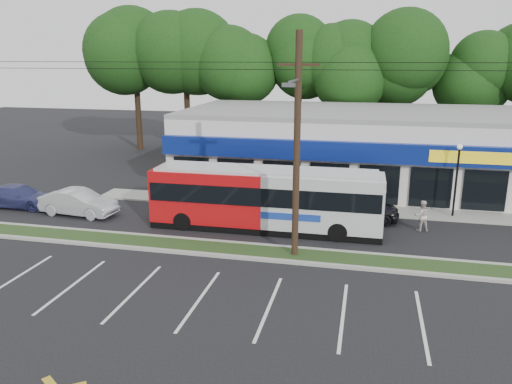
{
  "coord_description": "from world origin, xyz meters",
  "views": [
    {
      "loc": [
        6.01,
        -20.34,
        8.91
      ],
      "look_at": [
        0.26,
        5.0,
        1.87
      ],
      "focal_mm": 35.0,
      "sensor_mm": 36.0,
      "label": 1
    }
  ],
  "objects": [
    {
      "name": "pedestrian_a",
      "position": [
        2.0,
        6.84,
        0.83
      ],
      "size": [
        0.7,
        0.57,
        1.66
      ],
      "primitive_type": "imported",
      "rotation": [
        0.0,
        0.0,
        3.46
      ],
      "color": "silver",
      "rests_on": "ground"
    },
    {
      "name": "car_silver",
      "position": [
        -10.18,
        4.45,
        0.75
      ],
      "size": [
        4.69,
        2.01,
        1.5
      ],
      "primitive_type": "imported",
      "rotation": [
        0.0,
        0.0,
        1.48
      ],
      "color": "#B8BDC1",
      "rests_on": "ground"
    },
    {
      "name": "grass_strip",
      "position": [
        0.0,
        1.0,
        0.06
      ],
      "size": [
        40.0,
        1.6,
        0.12
      ],
      "primitive_type": "cube",
      "color": "#213716",
      "rests_on": "ground"
    },
    {
      "name": "curb_south",
      "position": [
        0.0,
        0.15,
        0.07
      ],
      "size": [
        40.0,
        0.25,
        0.14
      ],
      "primitive_type": "cube",
      "color": "#9E9E93",
      "rests_on": "ground"
    },
    {
      "name": "curb_north",
      "position": [
        0.0,
        1.85,
        0.07
      ],
      "size": [
        40.0,
        0.25,
        0.14
      ],
      "primitive_type": "cube",
      "color": "#9E9E93",
      "rests_on": "ground"
    },
    {
      "name": "metrobus",
      "position": [
        0.9,
        4.5,
        1.74
      ],
      "size": [
        12.23,
        2.71,
        3.28
      ],
      "rotation": [
        0.0,
        0.0,
        0.01
      ],
      "color": "#B50D11",
      "rests_on": "ground"
    },
    {
      "name": "tree_line",
      "position": [
        4.0,
        26.0,
        8.42
      ],
      "size": [
        46.76,
        6.76,
        11.83
      ],
      "color": "black",
      "rests_on": "ground"
    },
    {
      "name": "pedestrian_b",
      "position": [
        9.0,
        6.0,
        0.83
      ],
      "size": [
        0.94,
        0.81,
        1.66
      ],
      "primitive_type": "imported",
      "rotation": [
        0.0,
        0.0,
        3.39
      ],
      "color": "beige",
      "rests_on": "ground"
    },
    {
      "name": "sidewalk",
      "position": [
        5.0,
        9.0,
        0.05
      ],
      "size": [
        32.0,
        2.2,
        0.1
      ],
      "primitive_type": "cube",
      "color": "#9E9E93",
      "rests_on": "ground"
    },
    {
      "name": "strip_mall",
      "position": [
        5.5,
        15.91,
        2.65
      ],
      "size": [
        25.0,
        12.55,
        5.3
      ],
      "color": "beige",
      "rests_on": "ground"
    },
    {
      "name": "car_blue",
      "position": [
        -14.62,
        5.09,
        0.68
      ],
      "size": [
        4.66,
        1.9,
        1.35
      ],
      "primitive_type": "imported",
      "rotation": [
        0.0,
        0.0,
        1.57
      ],
      "color": "navy",
      "rests_on": "ground"
    },
    {
      "name": "lamp_post",
      "position": [
        11.0,
        8.8,
        2.67
      ],
      "size": [
        0.3,
        0.3,
        4.25
      ],
      "color": "black",
      "rests_on": "ground"
    },
    {
      "name": "utility_pole",
      "position": [
        2.83,
        0.93,
        5.41
      ],
      "size": [
        50.0,
        2.77,
        10.0
      ],
      "color": "black",
      "rests_on": "ground"
    },
    {
      "name": "car_dark",
      "position": [
        5.57,
        6.91,
        0.8
      ],
      "size": [
        4.83,
        2.21,
        1.61
      ],
      "primitive_type": "imported",
      "rotation": [
        0.0,
        0.0,
        1.64
      ],
      "color": "black",
      "rests_on": "ground"
    },
    {
      "name": "ground",
      "position": [
        0.0,
        0.0,
        0.0
      ],
      "size": [
        120.0,
        120.0,
        0.0
      ],
      "primitive_type": "plane",
      "color": "black",
      "rests_on": "ground"
    }
  ]
}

